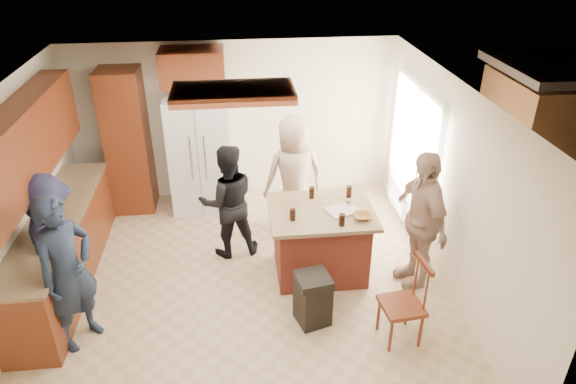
{
  "coord_description": "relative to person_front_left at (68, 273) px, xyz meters",
  "views": [
    {
      "loc": [
        -0.01,
        -5.1,
        4.12
      ],
      "look_at": [
        0.6,
        0.3,
        1.15
      ],
      "focal_mm": 32.0,
      "sensor_mm": 36.0,
      "label": 1
    }
  ],
  "objects": [
    {
      "name": "room_shell",
      "position": [
        6.14,
        2.33,
        -0.02
      ],
      "size": [
        8.0,
        5.2,
        5.0
      ],
      "color": "tan",
      "rests_on": "ground"
    },
    {
      "name": "person_front_left",
      "position": [
        0.0,
        0.0,
        0.0
      ],
      "size": [
        0.76,
        0.81,
        1.78
      ],
      "primitive_type": "imported",
      "rotation": [
        0.0,
        0.0,
        0.95
      ],
      "color": "#192132",
      "rests_on": "ground"
    },
    {
      "name": "person_behind_left",
      "position": [
        1.63,
        1.47,
        -0.1
      ],
      "size": [
        0.83,
        0.59,
        1.58
      ],
      "primitive_type": "imported",
      "rotation": [
        0.0,
        0.0,
        3.3
      ],
      "color": "black",
      "rests_on": "ground"
    },
    {
      "name": "person_behind_right",
      "position": [
        2.56,
        1.94,
        -0.02
      ],
      "size": [
        0.95,
        0.72,
        1.75
      ],
      "primitive_type": "imported",
      "rotation": [
        0.0,
        0.0,
        3.35
      ],
      "color": "tan",
      "rests_on": "ground"
    },
    {
      "name": "person_side_right",
      "position": [
        3.91,
        0.59,
        0.0
      ],
      "size": [
        0.69,
        1.12,
        1.78
      ],
      "primitive_type": "imported",
      "rotation": [
        0.0,
        0.0,
        -1.41
      ],
      "color": "tan",
      "rests_on": "ground"
    },
    {
      "name": "person_counter",
      "position": [
        -0.34,
        0.66,
        -0.05
      ],
      "size": [
        0.79,
        1.18,
        1.67
      ],
      "primitive_type": "imported",
      "rotation": [
        0.0,
        0.0,
        1.86
      ],
      "color": "#191A32",
      "rests_on": "ground"
    },
    {
      "name": "left_cabinetry",
      "position": [
        -0.47,
        1.09,
        0.06
      ],
      "size": [
        0.64,
        3.0,
        2.3
      ],
      "color": "maroon",
      "rests_on": "ground"
    },
    {
      "name": "back_wall_units",
      "position": [
        0.44,
        2.89,
        0.49
      ],
      "size": [
        1.8,
        0.6,
        2.45
      ],
      "color": "maroon",
      "rests_on": "ground"
    },
    {
      "name": "refrigerator",
      "position": [
        1.22,
        2.81,
        0.01
      ],
      "size": [
        0.9,
        0.76,
        1.8
      ],
      "color": "white",
      "rests_on": "ground"
    },
    {
      "name": "kitchen_island",
      "position": [
        2.77,
        0.89,
        -0.42
      ],
      "size": [
        1.28,
        1.03,
        0.93
      ],
      "color": "#AD3E2C",
      "rests_on": "ground"
    },
    {
      "name": "island_items",
      "position": [
        3.0,
        0.8,
        0.08
      ],
      "size": [
        0.98,
        0.75,
        0.15
      ],
      "color": "silver",
      "rests_on": "kitchen_island"
    },
    {
      "name": "trash_bin",
      "position": [
        2.54,
        -0.01,
        -0.57
      ],
      "size": [
        0.42,
        0.42,
        0.63
      ],
      "color": "black",
      "rests_on": "ground"
    },
    {
      "name": "spindle_chair",
      "position": [
        3.45,
        -0.37,
        -0.44
      ],
      "size": [
        0.47,
        0.47,
        0.99
      ],
      "color": "maroon",
      "rests_on": "ground"
    }
  ]
}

